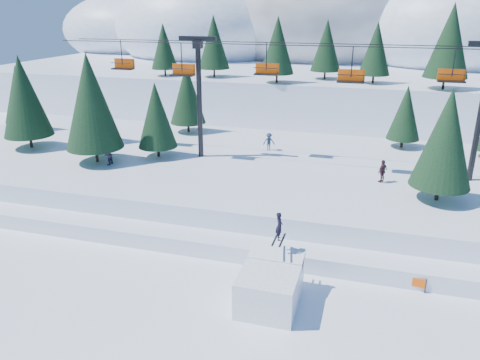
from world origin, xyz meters
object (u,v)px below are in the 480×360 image
(chairlift, at_px, (325,84))
(banner_far, at_px, (436,279))
(banner_near, at_px, (400,279))
(jump_kicker, at_px, (270,285))

(chairlift, height_order, banner_far, chairlift)
(banner_near, xyz_separation_m, banner_far, (1.96, 0.52, 0.00))
(chairlift, xyz_separation_m, banner_far, (8.22, -12.39, -8.78))
(jump_kicker, distance_m, banner_far, 9.60)
(jump_kicker, bearing_deg, banner_near, 28.00)
(banner_far, bearing_deg, banner_near, -165.12)
(jump_kicker, xyz_separation_m, chairlift, (0.45, 16.48, 8.19))
(banner_near, bearing_deg, chairlift, 115.87)
(jump_kicker, relative_size, banner_near, 1.67)
(chairlift, relative_size, banner_near, 16.31)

